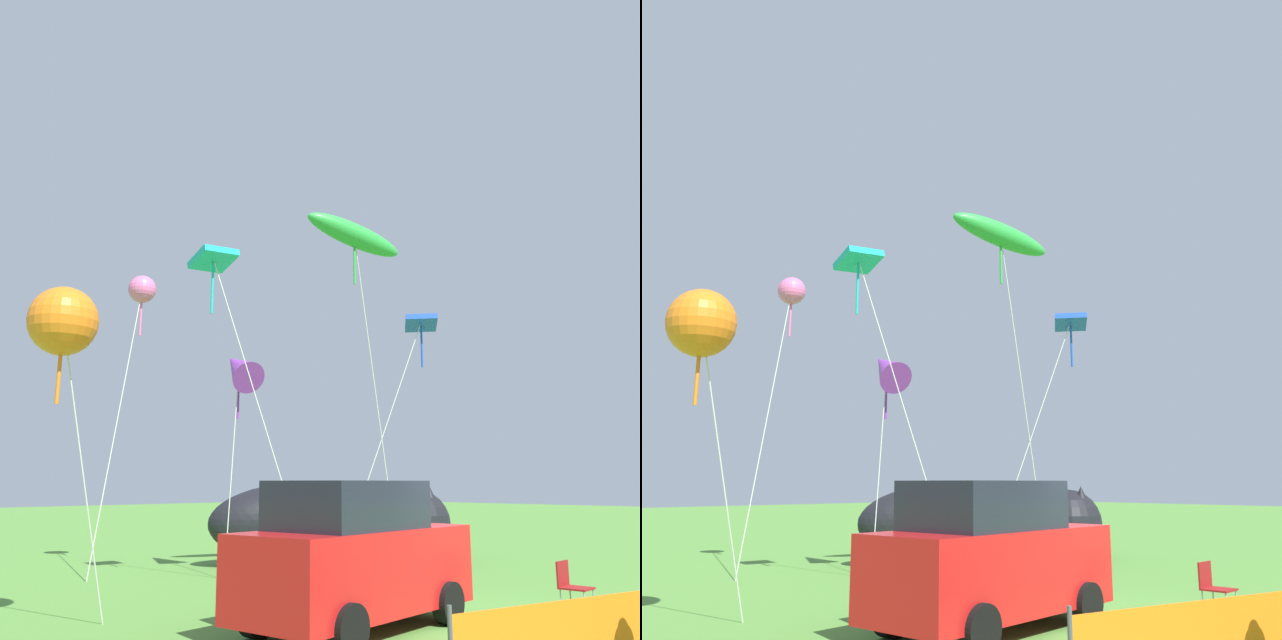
# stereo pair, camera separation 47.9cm
# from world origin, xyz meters

# --- Properties ---
(ground_plane) EXTENTS (120.00, 120.00, 0.00)m
(ground_plane) POSITION_xyz_m (0.00, 0.00, 0.00)
(ground_plane) COLOR #548C38
(parked_car) EXTENTS (4.43, 2.21, 2.23)m
(parked_car) POSITION_xyz_m (-1.80, 0.82, 1.09)
(parked_car) COLOR red
(parked_car) RESTS_ON ground
(folding_chair) EXTENTS (0.50, 0.50, 0.88)m
(folding_chair) POSITION_xyz_m (1.81, -0.88, 0.52)
(folding_chair) COLOR maroon
(folding_chair) RESTS_ON ground
(inflatable_cat) EXTENTS (7.30, 4.49, 2.22)m
(inflatable_cat) POSITION_xyz_m (4.78, 7.69, 1.02)
(inflatable_cat) COLOR black
(inflatable_cat) RESTS_ON ground
(kite_pink_octopus) EXTENTS (2.04, 1.48, 7.77)m
(kite_pink_octopus) POSITION_xyz_m (-0.36, 9.90, 7.35)
(kite_pink_octopus) COLOR silver
(kite_pink_octopus) RESTS_ON ground
(kite_blue_box) EXTENTS (3.21, 1.65, 6.92)m
(kite_blue_box) POSITION_xyz_m (6.05, 5.28, 6.60)
(kite_blue_box) COLOR silver
(kite_blue_box) RESTS_ON ground
(kite_orange_flower) EXTENTS (1.83, 1.09, 5.21)m
(kite_orange_flower) POSITION_xyz_m (-5.44, 3.63, 4.66)
(kite_orange_flower) COLOR silver
(kite_orange_flower) RESTS_ON ground
(kite_green_fish) EXTENTS (3.29, 1.32, 9.00)m
(kite_green_fish) POSITION_xyz_m (2.60, 4.70, 8.37)
(kite_green_fish) COLOR silver
(kite_green_fish) RESTS_ON ground
(kite_purple_delta) EXTENTS (1.24, 1.78, 5.79)m
(kite_purple_delta) POSITION_xyz_m (1.08, 7.38, 5.07)
(kite_purple_delta) COLOR silver
(kite_purple_delta) RESTS_ON ground
(kite_teal_diamond) EXTENTS (2.07, 2.38, 7.50)m
(kite_teal_diamond) POSITION_xyz_m (-0.80, 6.02, 7.14)
(kite_teal_diamond) COLOR silver
(kite_teal_diamond) RESTS_ON ground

